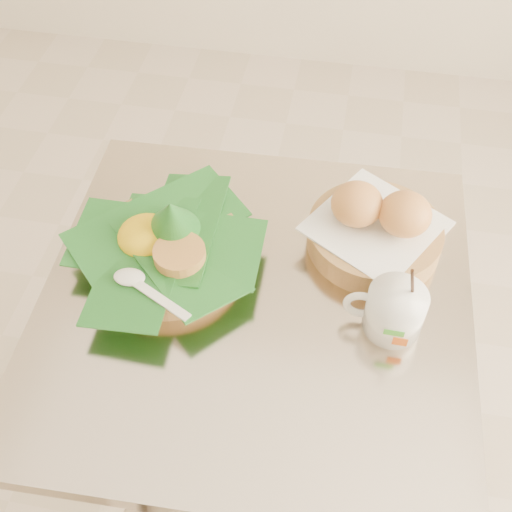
% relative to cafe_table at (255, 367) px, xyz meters
% --- Properties ---
extents(floor, '(3.60, 3.60, 0.00)m').
position_rel_cafe_table_xyz_m(floor, '(-0.13, 0.05, -0.53)').
color(floor, beige).
rests_on(floor, ground).
extents(cafe_table, '(0.72, 0.72, 0.75)m').
position_rel_cafe_table_xyz_m(cafe_table, '(0.00, 0.00, 0.00)').
color(cafe_table, gray).
rests_on(cafe_table, floor).
extents(rice_basket, '(0.32, 0.32, 0.16)m').
position_rel_cafe_table_xyz_m(rice_basket, '(-0.16, 0.05, 0.26)').
color(rice_basket, tan).
rests_on(rice_basket, cafe_table).
extents(bread_basket, '(0.27, 0.27, 0.12)m').
position_rel_cafe_table_xyz_m(bread_basket, '(0.18, 0.15, 0.26)').
color(bread_basket, tan).
rests_on(bread_basket, cafe_table).
extents(coffee_mug, '(0.13, 0.09, 0.16)m').
position_rel_cafe_table_xyz_m(coffee_mug, '(0.22, -0.01, 0.26)').
color(coffee_mug, white).
rests_on(coffee_mug, cafe_table).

